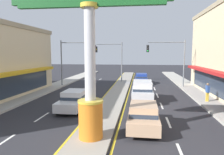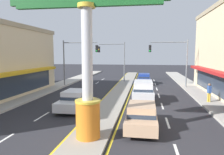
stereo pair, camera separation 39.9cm
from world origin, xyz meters
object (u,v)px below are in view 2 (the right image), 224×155
Objects in this scene: traffic_light_left_side at (76,55)px; traffic_light_median_far at (115,55)px; suv_far_right_lane at (143,91)px; traffic_light_right_side at (173,55)px; district_sign at (87,50)px; sedan_mid_left_lane at (142,116)px; pedestrian_near_kerb at (209,91)px; sedan_far_left_oncoming at (74,100)px; sedan_near_right_lane at (144,79)px.

traffic_light_left_side is 6.85m from traffic_light_median_far.
traffic_light_median_far is 1.34× the size of suv_far_right_lane.
district_sign is at bearing -109.62° from traffic_light_right_side.
district_sign is 1.34× the size of traffic_light_right_side.
traffic_light_median_far reaches higher than sedan_mid_left_lane.
pedestrian_near_kerb is at bearing -27.53° from traffic_light_left_side.
sedan_mid_left_lane is at bearing -58.94° from traffic_light_left_side.
suv_far_right_lane reaches higher than sedan_far_left_oncoming.
sedan_near_right_lane is 2.61× the size of pedestrian_near_kerb.
traffic_light_left_side is 12.41m from sedan_far_left_oncoming.
traffic_light_right_side is 1.00× the size of traffic_light_median_far.
sedan_near_right_lane is at bearing -15.24° from traffic_light_median_far.
traffic_light_left_side is 3.75× the size of pedestrian_near_kerb.
sedan_mid_left_lane is at bearing -90.00° from sedan_near_right_lane.
suv_far_right_lane is at bearing -70.25° from traffic_light_median_far.
sedan_near_right_lane is 1.00× the size of sedan_mid_left_lane.
sedan_mid_left_lane is 1.00× the size of sedan_far_left_oncoming.
sedan_far_left_oncoming is 2.60× the size of pedestrian_near_kerb.
traffic_light_median_far is at bearing 87.03° from sedan_far_left_oncoming.
sedan_near_right_lane is (2.70, 21.00, -3.86)m from district_sign.
district_sign is at bearing -64.52° from sedan_far_left_oncoming.
suv_far_right_lane is at bearing 177.39° from pedestrian_near_kerb.
traffic_light_median_far is 1.44× the size of sedan_mid_left_lane.
sedan_far_left_oncoming is at bearing -92.97° from traffic_light_median_far.
suv_far_right_lane is 2.79× the size of pedestrian_near_kerb.
district_sign is at bearing -105.73° from suv_far_right_lane.
traffic_light_left_side and traffic_light_right_side have the same top height.
suv_far_right_lane is at bearing -90.00° from sedan_near_right_lane.
traffic_light_right_side is 1.34× the size of suv_far_right_lane.
suv_far_right_lane is (8.99, -7.44, -3.26)m from traffic_light_left_side.
traffic_light_median_far is (4.44, 5.21, -0.05)m from traffic_light_left_side.
traffic_light_left_side is at bearing 110.26° from district_sign.
sedan_near_right_lane is (-3.58, 3.37, -3.46)m from traffic_light_right_side.
traffic_light_left_side is 10.42m from sedan_near_right_lane.
traffic_light_median_far reaches higher than sedan_far_left_oncoming.
traffic_light_right_side is 9.39m from suv_far_right_lane.
district_sign reaches higher than pedestrian_near_kerb.
traffic_light_left_side is 1.44× the size of sedan_near_right_lane.
sedan_near_right_lane is at bearing 136.79° from traffic_light_right_side.
sedan_mid_left_lane and sedan_far_left_oncoming have the same top height.
district_sign is 5.03× the size of pedestrian_near_kerb.
district_sign is 18.16m from traffic_light_left_side.
traffic_light_right_side is at bearing 53.10° from sedan_far_left_oncoming.
suv_far_right_lane is (4.54, -12.65, -3.21)m from traffic_light_median_far.
traffic_light_median_far is 5.81m from sedan_near_right_lane.
traffic_light_median_far is 3.75× the size of pedestrian_near_kerb.
traffic_light_median_far is at bearing 94.73° from district_sign.
sedan_near_right_lane is at bearing 70.60° from sedan_far_left_oncoming.
suv_far_right_lane is at bearing 35.98° from sedan_far_left_oncoming.
traffic_light_left_side is at bearing 152.47° from pedestrian_near_kerb.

